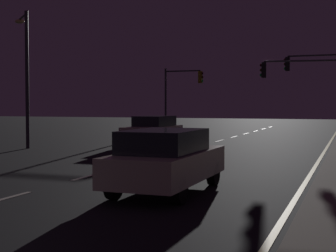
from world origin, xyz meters
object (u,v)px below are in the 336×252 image
at_px(car_oncoming, 153,130).
at_px(street_lamp_corner, 26,66).
at_px(traffic_light_far_center, 304,80).
at_px(car, 167,159).
at_px(traffic_light_mid_left, 182,87).
at_px(traffic_light_far_left, 318,76).

distance_m(car_oncoming, street_lamp_corner, 7.45).
xyz_separation_m(traffic_light_far_center, street_lamp_corner, (-12.71, -9.91, 0.48)).
xyz_separation_m(car, street_lamp_corner, (-11.16, 9.62, 3.33)).
relative_size(car_oncoming, traffic_light_far_center, 0.91).
relative_size(car, traffic_light_far_center, 0.89).
bearing_deg(car_oncoming, street_lamp_corner, -142.62).
xyz_separation_m(car, traffic_light_far_center, (1.56, 19.52, 2.86)).
xyz_separation_m(traffic_light_mid_left, traffic_light_far_center, (10.22, -7.29, 0.08)).
relative_size(traffic_light_far_left, traffic_light_far_center, 1.13).
height_order(car_oncoming, street_lamp_corner, street_lamp_corner).
xyz_separation_m(traffic_light_far_left, traffic_light_far_center, (-0.57, -3.85, -0.40)).
height_order(traffic_light_far_left, traffic_light_mid_left, traffic_light_far_left).
relative_size(traffic_light_mid_left, street_lamp_corner, 0.75).
bearing_deg(car_oncoming, car, -66.77).
xyz_separation_m(car_oncoming, traffic_light_far_left, (7.99, 9.71, 3.26)).
bearing_deg(traffic_light_mid_left, traffic_light_far_left, -17.68).
xyz_separation_m(car, car_oncoming, (-5.86, 13.66, 0.00)).
height_order(traffic_light_mid_left, traffic_light_far_center, traffic_light_mid_left).
bearing_deg(car, traffic_light_far_center, 85.44).
xyz_separation_m(traffic_light_far_left, street_lamp_corner, (-13.28, -13.75, 0.07)).
height_order(car, traffic_light_far_left, traffic_light_far_left).
height_order(car, traffic_light_far_center, traffic_light_far_center).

